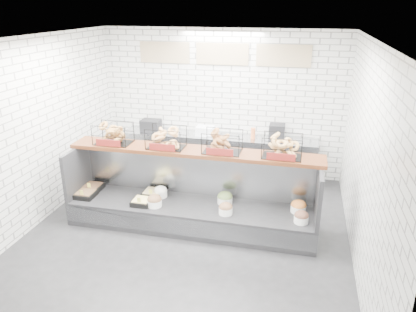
# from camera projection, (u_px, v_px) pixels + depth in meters

# --- Properties ---
(ground) EXTENTS (5.50, 5.50, 0.00)m
(ground) POSITION_uv_depth(u_px,v_px,m) (186.00, 235.00, 6.42)
(ground) COLOR black
(ground) RESTS_ON ground
(room_shell) EXTENTS (5.02, 5.51, 3.01)m
(room_shell) POSITION_uv_depth(u_px,v_px,m) (195.00, 99.00, 6.24)
(room_shell) COLOR silver
(room_shell) RESTS_ON ground
(display_case) EXTENTS (4.00, 0.90, 1.20)m
(display_case) POSITION_uv_depth(u_px,v_px,m) (192.00, 207.00, 6.62)
(display_case) COLOR black
(display_case) RESTS_ON ground
(bagel_shelf) EXTENTS (4.10, 0.50, 0.40)m
(bagel_shelf) POSITION_uv_depth(u_px,v_px,m) (194.00, 142.00, 6.40)
(bagel_shelf) COLOR #3C1B0C
(bagel_shelf) RESTS_ON display_case
(prep_counter) EXTENTS (4.00, 0.60, 1.20)m
(prep_counter) POSITION_uv_depth(u_px,v_px,m) (218.00, 155.00, 8.47)
(prep_counter) COLOR #93969B
(prep_counter) RESTS_ON ground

